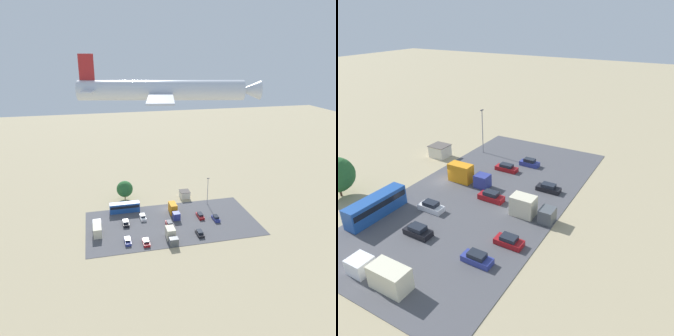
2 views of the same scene
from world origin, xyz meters
TOP-DOWN VIEW (x-y plane):
  - ground_plane at (0.00, 0.00)m, footprint 400.00×400.00m
  - parking_lot_surface at (0.00, 9.95)m, footprint 55.62×28.04m
  - shed_building at (-9.48, -8.46)m, footprint 3.73×4.06m
  - bus at (14.34, -1.49)m, footprint 10.41×2.59m
  - parked_car_0 at (10.42, 20.31)m, footprint 1.88×4.13m
  - parked_car_1 at (14.98, 7.74)m, footprint 1.93×4.25m
  - parked_car_2 at (15.60, 18.47)m, footprint 1.74×4.20m
  - parked_car_3 at (-14.68, 11.39)m, footprint 1.74×4.12m
  - parked_car_4 at (-6.47, 19.14)m, footprint 1.83×4.40m
  - parked_car_5 at (-10.19, 8.32)m, footprint 1.75×4.68m
  - parked_car_6 at (1.37, 11.79)m, footprint 1.78×4.60m
  - parked_car_7 at (8.96, 4.98)m, footprint 1.79×4.36m
  - parked_truck_0 at (-1.93, 4.34)m, footprint 2.31×8.51m
  - parked_truck_1 at (24.13, 10.64)m, footprint 2.57×9.10m
  - parked_truck_2 at (2.69, 19.77)m, footprint 2.59×7.15m
  - tree_near_shed at (13.08, -12.22)m, footprint 6.15×6.15m
  - light_pole_lot_centre at (-16.13, -1.24)m, footprint 0.90×0.28m
  - airplane at (8.23, 39.25)m, footprint 35.37×29.22m

SIDE VIEW (x-z plane):
  - ground_plane at x=0.00m, z-range 0.00..0.00m
  - parking_lot_surface at x=0.00m, z-range 0.00..0.08m
  - parked_car_0 at x=10.42m, z-range -0.04..1.38m
  - parked_car_4 at x=-6.47m, z-range -0.04..1.40m
  - parked_car_5 at x=-10.19m, z-range -0.04..1.43m
  - parked_car_2 at x=15.60m, z-range -0.04..1.45m
  - parked_car_1 at x=14.98m, z-range -0.05..1.54m
  - parked_car_3 at x=-14.68m, z-range -0.05..1.55m
  - parked_car_7 at x=8.96m, z-range -0.05..1.56m
  - parked_car_6 at x=1.37m, z-range -0.06..1.60m
  - shed_building at x=-9.48m, z-range 0.01..2.72m
  - parked_truck_1 at x=24.13m, z-range -0.05..2.94m
  - parked_truck_2 at x=2.69m, z-range -0.06..3.26m
  - parked_truck_0 at x=-1.93m, z-range -0.07..3.44m
  - bus at x=14.34m, z-range 0.21..3.60m
  - tree_near_shed at x=13.08m, z-range 0.55..7.81m
  - light_pole_lot_centre at x=-16.13m, z-range 0.52..10.64m
  - airplane at x=8.23m, z-range 41.93..50.59m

